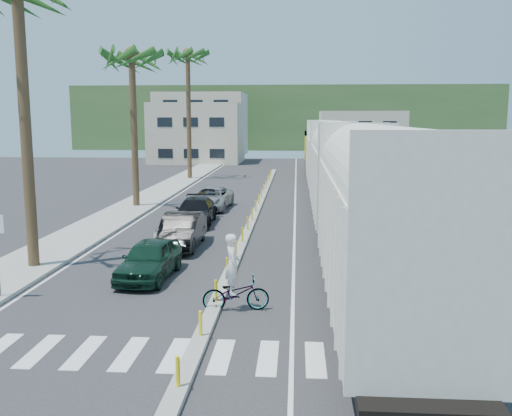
# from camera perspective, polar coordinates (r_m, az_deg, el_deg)

# --- Properties ---
(ground) EXTENTS (140.00, 140.00, 0.00)m
(ground) POSITION_cam_1_polar(r_m,az_deg,el_deg) (17.05, -4.97, -11.81)
(ground) COLOR #28282B
(ground) RESTS_ON ground
(sidewalk) EXTENTS (3.00, 90.00, 0.15)m
(sidewalk) POSITION_cam_1_polar(r_m,az_deg,el_deg) (42.63, -11.01, 0.79)
(sidewalk) COLOR gray
(sidewalk) RESTS_ON ground
(rails) EXTENTS (1.56, 100.00, 0.06)m
(rails) POSITION_cam_1_polar(r_m,az_deg,el_deg) (44.21, 7.20, 1.12)
(rails) COLOR black
(rails) RESTS_ON ground
(median) EXTENTS (0.45, 60.00, 0.85)m
(median) POSITION_cam_1_polar(r_m,az_deg,el_deg) (36.27, -0.04, -0.45)
(median) COLOR gray
(median) RESTS_ON ground
(crosswalk) EXTENTS (14.00, 2.20, 0.01)m
(crosswalk) POSITION_cam_1_polar(r_m,az_deg,el_deg) (15.22, -6.18, -14.45)
(crosswalk) COLOR silver
(crosswalk) RESTS_ON ground
(lane_markings) EXTENTS (9.42, 90.00, 0.01)m
(lane_markings) POSITION_cam_1_polar(r_m,az_deg,el_deg) (41.44, -2.50, 0.62)
(lane_markings) COLOR silver
(lane_markings) RESTS_ON ground
(freight_train) EXTENTS (3.00, 60.94, 5.85)m
(freight_train) POSITION_cam_1_polar(r_m,az_deg,el_deg) (37.24, 7.83, 4.09)
(freight_train) COLOR beige
(freight_train) RESTS_ON ground
(palm_trees) EXTENTS (3.50, 37.20, 13.75)m
(palm_trees) POSITION_cam_1_polar(r_m,az_deg,el_deg) (40.16, -11.80, 15.63)
(palm_trees) COLOR brown
(palm_trees) RESTS_ON ground
(buildings) EXTENTS (38.00, 27.00, 10.00)m
(buildings) POSITION_cam_1_polar(r_m,az_deg,el_deg) (87.86, -1.80, 7.91)
(buildings) COLOR #BCAE95
(buildings) RESTS_ON ground
(hillside) EXTENTS (80.00, 20.00, 12.00)m
(hillside) POSITION_cam_1_polar(r_m,az_deg,el_deg) (115.75, 2.85, 8.98)
(hillside) COLOR #385628
(hillside) RESTS_ON ground
(car_lead) EXTENTS (2.24, 4.53, 1.48)m
(car_lead) POSITION_cam_1_polar(r_m,az_deg,el_deg) (22.08, -10.61, -5.06)
(car_lead) COLOR black
(car_lead) RESTS_ON ground
(car_second) EXTENTS (1.78, 4.89, 1.60)m
(car_second) POSITION_cam_1_polar(r_m,az_deg,el_deg) (27.02, -7.47, -2.27)
(car_second) COLOR black
(car_second) RESTS_ON ground
(car_third) EXTENTS (2.41, 5.29, 1.50)m
(car_third) POSITION_cam_1_polar(r_m,az_deg,el_deg) (32.78, -6.07, -0.34)
(car_third) COLOR black
(car_third) RESTS_ON ground
(car_rear) EXTENTS (3.00, 5.53, 1.46)m
(car_rear) POSITION_cam_1_polar(r_m,az_deg,el_deg) (38.18, -4.56, 0.98)
(car_rear) COLOR #9D9FA2
(car_rear) RESTS_ON ground
(cyclist) EXTENTS (1.42, 2.35, 2.48)m
(cyclist) POSITION_cam_1_polar(r_m,az_deg,el_deg) (18.16, -2.11, -7.83)
(cyclist) COLOR #9EA0A5
(cyclist) RESTS_ON ground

